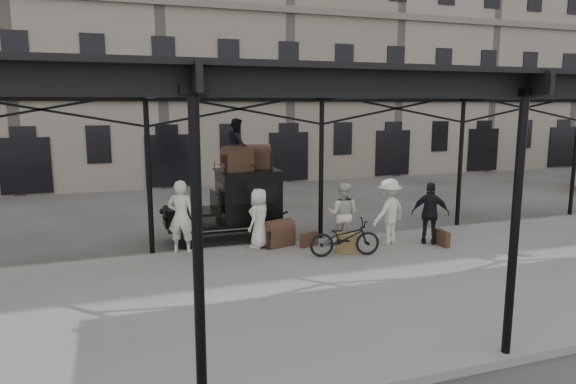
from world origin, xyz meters
The scene contains 18 objects.
ground centered at (0.00, 0.00, 0.00)m, with size 120.00×120.00×0.00m, color #383533.
platform centered at (0.00, -2.00, 0.07)m, with size 28.00×8.00×0.15m, color slate.
canopy centered at (0.00, -1.72, 4.60)m, with size 22.50×9.00×4.74m.
building_frontage centered at (0.00, 18.00, 7.00)m, with size 64.00×8.00×14.00m, color slate.
taxi centered at (-2.25, 3.25, 1.20)m, with size 3.65×1.55×2.18m.
porter_left centered at (-4.22, 1.80, 1.16)m, with size 0.74×0.48×2.02m, color beige.
porter_midleft centered at (0.27, 0.99, 1.07)m, with size 0.89×0.70×1.84m, color beige.
porter_centre centered at (-2.06, 1.59, 1.00)m, with size 0.83×0.54×1.70m, color beige.
porter_official centered at (2.72, 0.29, 1.06)m, with size 1.07×0.44×1.82m, color black.
porter_right centered at (1.59, 0.71, 1.11)m, with size 1.24×0.71×1.92m, color beige.
bicycle centered at (-0.14, 0.02, 0.65)m, with size 0.67×1.91×1.00m, color black.
porter_roof centered at (-2.28, 3.15, 2.97)m, with size 0.77×0.60×1.58m, color black.
steamer_trunk_roof_near centered at (-2.33, 3.00, 2.50)m, with size 0.88×0.54×0.65m, color #4B2F23, non-canonical shape.
steamer_trunk_roof_far centered at (-1.58, 3.45, 2.50)m, with size 0.86×0.53×0.63m, color #4B2F23, non-canonical shape.
steamer_trunk_platform centered at (-1.50, 1.58, 0.47)m, with size 0.87×0.53×0.64m, color #4B2F23, non-canonical shape.
wicker_hamper centered at (0.09, 0.33, 0.40)m, with size 0.60×0.45×0.50m, color olive.
suitcase_upright centered at (2.95, 0.00, 0.38)m, with size 0.15×0.60×0.45m, color #4B2F23.
suitcase_flat centered at (-0.70, 1.20, 0.35)m, with size 0.60×0.15×0.40m, color #4B2F23.
Camera 1 is at (-5.99, -12.04, 4.17)m, focal length 32.00 mm.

